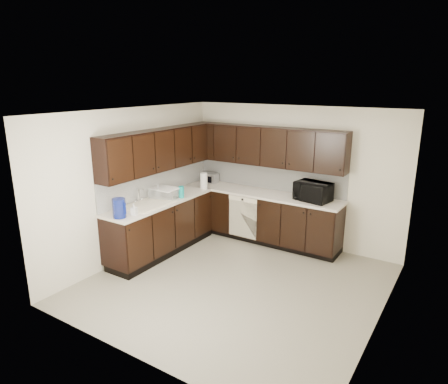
% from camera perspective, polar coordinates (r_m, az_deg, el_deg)
% --- Properties ---
extents(floor, '(4.00, 4.00, 0.00)m').
position_cam_1_polar(floor, '(6.09, 1.66, -12.91)').
color(floor, gray).
rests_on(floor, ground).
extents(ceiling, '(4.00, 4.00, 0.00)m').
position_cam_1_polar(ceiling, '(5.36, 1.88, 11.26)').
color(ceiling, white).
rests_on(ceiling, wall_back).
extents(wall_back, '(4.00, 0.02, 2.50)m').
position_cam_1_polar(wall_back, '(7.33, 9.85, 2.32)').
color(wall_back, beige).
rests_on(wall_back, floor).
extents(wall_left, '(0.02, 4.00, 2.50)m').
position_cam_1_polar(wall_left, '(6.81, -12.82, 1.13)').
color(wall_left, beige).
rests_on(wall_left, floor).
extents(wall_right, '(0.02, 4.00, 2.50)m').
position_cam_1_polar(wall_right, '(4.94, 22.17, -5.19)').
color(wall_right, beige).
rests_on(wall_right, floor).
extents(wall_front, '(4.00, 0.02, 2.50)m').
position_cam_1_polar(wall_front, '(4.12, -12.88, -8.49)').
color(wall_front, beige).
rests_on(wall_front, floor).
extents(lower_cabinets, '(3.00, 2.80, 0.90)m').
position_cam_1_polar(lower_cabinets, '(7.26, -0.59, -4.46)').
color(lower_cabinets, black).
rests_on(lower_cabinets, floor).
extents(countertop, '(3.03, 2.83, 0.04)m').
position_cam_1_polar(countertop, '(7.11, -0.63, -0.62)').
color(countertop, silver).
rests_on(countertop, lower_cabinets).
extents(backsplash, '(3.00, 2.80, 0.48)m').
position_cam_1_polar(backsplash, '(7.32, -1.10, 1.97)').
color(backsplash, silver).
rests_on(backsplash, countertop).
extents(upper_cabinets, '(3.00, 2.80, 0.70)m').
position_cam_1_polar(upper_cabinets, '(7.05, -0.86, 6.33)').
color(upper_cabinets, black).
rests_on(upper_cabinets, wall_back).
extents(dishwasher, '(0.58, 0.04, 0.78)m').
position_cam_1_polar(dishwasher, '(7.31, 2.71, -3.24)').
color(dishwasher, beige).
rests_on(dishwasher, lower_cabinets).
extents(sink, '(0.54, 0.82, 0.42)m').
position_cam_1_polar(sink, '(6.68, -10.78, -2.32)').
color(sink, beige).
rests_on(sink, countertop).
extents(microwave, '(0.64, 0.49, 0.32)m').
position_cam_1_polar(microwave, '(6.90, 12.58, 0.06)').
color(microwave, black).
rests_on(microwave, countertop).
extents(soap_bottle_a, '(0.10, 0.10, 0.18)m').
position_cam_1_polar(soap_bottle_a, '(6.19, -12.74, -2.43)').
color(soap_bottle_a, gray).
rests_on(soap_bottle_a, countertop).
extents(soap_bottle_b, '(0.11, 0.12, 0.24)m').
position_cam_1_polar(soap_bottle_b, '(7.05, -9.39, 0.23)').
color(soap_bottle_b, gray).
rests_on(soap_bottle_b, countertop).
extents(toaster_oven, '(0.34, 0.28, 0.19)m').
position_cam_1_polar(toaster_oven, '(7.97, -2.06, 2.02)').
color(toaster_oven, '#BABABC').
rests_on(toaster_oven, countertop).
extents(storage_bin, '(0.52, 0.44, 0.18)m').
position_cam_1_polar(storage_bin, '(6.98, -8.50, -0.17)').
color(storage_bin, silver).
rests_on(storage_bin, countertop).
extents(blue_pitcher, '(0.21, 0.21, 0.29)m').
position_cam_1_polar(blue_pitcher, '(6.11, -14.75, -2.24)').
color(blue_pitcher, navy).
rests_on(blue_pitcher, countertop).
extents(teal_tumbler, '(0.11, 0.11, 0.21)m').
position_cam_1_polar(teal_tumbler, '(6.96, -6.11, -0.01)').
color(teal_tumbler, '#0D9793').
rests_on(teal_tumbler, countertop).
extents(paper_towel_roll, '(0.14, 0.14, 0.30)m').
position_cam_1_polar(paper_towel_roll, '(7.54, -2.89, 1.64)').
color(paper_towel_roll, white).
rests_on(paper_towel_roll, countertop).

